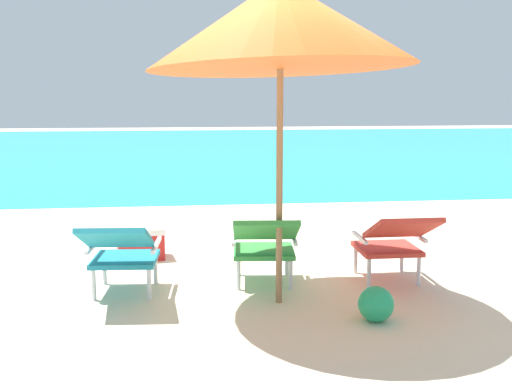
{
  "coord_description": "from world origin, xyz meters",
  "views": [
    {
      "loc": [
        -0.62,
        -5.08,
        1.65
      ],
      "look_at": [
        0.0,
        0.33,
        0.75
      ],
      "focal_mm": 42.47,
      "sensor_mm": 36.0,
      "label": 1
    }
  ],
  "objects_px": {
    "lounge_chair_left": "(121,250)",
    "beach_umbrella_center": "(280,24)",
    "cooler_box": "(140,243)",
    "lounge_chair_right": "(394,240)",
    "beach_ball": "(376,304)",
    "lounge_chair_center": "(264,242)"
  },
  "relations": [
    {
      "from": "beach_ball",
      "to": "cooler_box",
      "type": "height_order",
      "value": "cooler_box"
    },
    {
      "from": "beach_ball",
      "to": "lounge_chair_right",
      "type": "bearing_deg",
      "value": 63.25
    },
    {
      "from": "lounge_chair_center",
      "to": "lounge_chair_right",
      "type": "distance_m",
      "value": 1.11
    },
    {
      "from": "lounge_chair_center",
      "to": "beach_ball",
      "type": "bearing_deg",
      "value": -49.68
    },
    {
      "from": "lounge_chair_left",
      "to": "cooler_box",
      "type": "distance_m",
      "value": 1.22
    },
    {
      "from": "lounge_chair_left",
      "to": "beach_ball",
      "type": "xyz_separation_m",
      "value": [
        1.88,
        -0.71,
        -0.27
      ]
    },
    {
      "from": "lounge_chair_right",
      "to": "lounge_chair_center",
      "type": "bearing_deg",
      "value": 177.68
    },
    {
      "from": "lounge_chair_right",
      "to": "beach_umbrella_center",
      "type": "bearing_deg",
      "value": -163.27
    },
    {
      "from": "lounge_chair_right",
      "to": "cooler_box",
      "type": "bearing_deg",
      "value": 153.37
    },
    {
      "from": "cooler_box",
      "to": "lounge_chair_right",
      "type": "bearing_deg",
      "value": -26.63
    },
    {
      "from": "lounge_chair_left",
      "to": "beach_umbrella_center",
      "type": "distance_m",
      "value": 2.15
    },
    {
      "from": "beach_ball",
      "to": "cooler_box",
      "type": "relative_size",
      "value": 0.51
    },
    {
      "from": "beach_umbrella_center",
      "to": "cooler_box",
      "type": "relative_size",
      "value": 5.42
    },
    {
      "from": "lounge_chair_center",
      "to": "cooler_box",
      "type": "xyz_separation_m",
      "value": [
        -1.11,
        1.07,
        -0.24
      ]
    },
    {
      "from": "lounge_chair_center",
      "to": "lounge_chair_right",
      "type": "height_order",
      "value": "same"
    },
    {
      "from": "beach_umbrella_center",
      "to": "beach_ball",
      "type": "relative_size",
      "value": 10.73
    },
    {
      "from": "lounge_chair_center",
      "to": "beach_umbrella_center",
      "type": "height_order",
      "value": "beach_umbrella_center"
    },
    {
      "from": "lounge_chair_left",
      "to": "lounge_chair_center",
      "type": "xyz_separation_m",
      "value": [
        1.17,
        0.13,
        0.0
      ]
    },
    {
      "from": "lounge_chair_right",
      "to": "beach_ball",
      "type": "relative_size",
      "value": 3.35
    },
    {
      "from": "lounge_chair_left",
      "to": "beach_ball",
      "type": "relative_size",
      "value": 3.48
    },
    {
      "from": "lounge_chair_left",
      "to": "lounge_chair_right",
      "type": "distance_m",
      "value": 2.28
    },
    {
      "from": "lounge_chair_left",
      "to": "cooler_box",
      "type": "bearing_deg",
      "value": 87.23
    }
  ]
}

